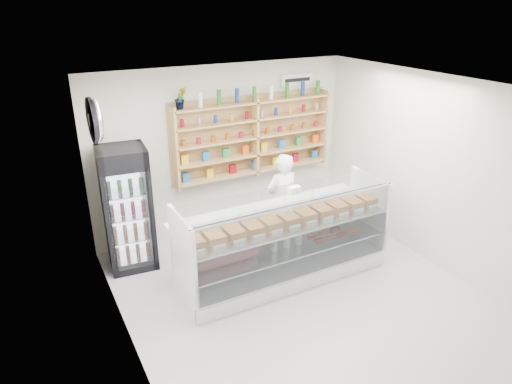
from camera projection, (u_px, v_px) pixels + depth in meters
room at (308, 204)px, 5.61m from camera, size 5.00×5.00×5.00m
display_counter at (284, 255)px, 6.51m from camera, size 3.04×0.91×1.32m
shop_worker at (282, 201)px, 7.21m from camera, size 0.58×0.39×1.56m
drinks_cooler at (128, 209)px, 6.60m from camera, size 0.73×0.71×1.85m
wall_shelving at (254, 137)px, 7.65m from camera, size 2.84×0.28×1.33m
potted_plant at (181, 98)px, 6.80m from camera, size 0.19×0.16×0.33m
security_mirror at (96, 120)px, 5.23m from camera, size 0.15×0.50×0.50m
wall_sign at (297, 80)px, 7.81m from camera, size 0.62×0.03×0.20m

